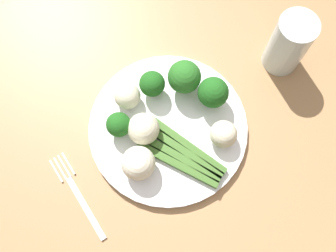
{
  "coord_description": "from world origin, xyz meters",
  "views": [
    {
      "loc": [
        -0.07,
        -0.14,
        1.41
      ],
      "look_at": [
        0.04,
        0.03,
        0.77
      ],
      "focal_mm": 41.83,
      "sensor_mm": 36.0,
      "label": 1
    }
  ],
  "objects_px": {
    "dining_table": "(160,169)",
    "fork": "(79,195)",
    "broccoli_near_center": "(213,93)",
    "cauliflower_near_fork": "(146,127)",
    "cauliflower_back": "(127,96)",
    "plate": "(168,128)",
    "water_glass": "(289,44)",
    "broccoli_front_left": "(152,84)",
    "cauliflower_right": "(223,134)",
    "broccoli_back_right": "(184,77)",
    "asparagus_bundle": "(183,155)",
    "cauliflower_front": "(138,162)",
    "broccoli_left": "(119,125)"
  },
  "relations": [
    {
      "from": "dining_table",
      "to": "fork",
      "type": "xyz_separation_m",
      "value": [
        -0.15,
        0.02,
        0.11
      ]
    },
    {
      "from": "broccoli_near_center",
      "to": "cauliflower_near_fork",
      "type": "bearing_deg",
      "value": 173.72
    },
    {
      "from": "broccoli_near_center",
      "to": "cauliflower_back",
      "type": "relative_size",
      "value": 1.41
    },
    {
      "from": "plate",
      "to": "cauliflower_near_fork",
      "type": "height_order",
      "value": "cauliflower_near_fork"
    },
    {
      "from": "water_glass",
      "to": "cauliflower_near_fork",
      "type": "bearing_deg",
      "value": 177.16
    },
    {
      "from": "broccoli_front_left",
      "to": "fork",
      "type": "height_order",
      "value": "broccoli_front_left"
    },
    {
      "from": "plate",
      "to": "cauliflower_back",
      "type": "relative_size",
      "value": 6.01
    },
    {
      "from": "plate",
      "to": "fork",
      "type": "height_order",
      "value": "plate"
    },
    {
      "from": "broccoli_front_left",
      "to": "cauliflower_right",
      "type": "distance_m",
      "value": 0.15
    },
    {
      "from": "broccoli_back_right",
      "to": "broccoli_front_left",
      "type": "height_order",
      "value": "broccoli_back_right"
    },
    {
      "from": "asparagus_bundle",
      "to": "broccoli_near_center",
      "type": "relative_size",
      "value": 2.41
    },
    {
      "from": "broccoli_near_center",
      "to": "cauliflower_front",
      "type": "height_order",
      "value": "broccoli_near_center"
    },
    {
      "from": "plate",
      "to": "cauliflower_right",
      "type": "height_order",
      "value": "cauliflower_right"
    },
    {
      "from": "cauliflower_back",
      "to": "cauliflower_near_fork",
      "type": "distance_m",
      "value": 0.07
    },
    {
      "from": "cauliflower_near_fork",
      "to": "cauliflower_front",
      "type": "height_order",
      "value": "cauliflower_front"
    },
    {
      "from": "cauliflower_back",
      "to": "fork",
      "type": "distance_m",
      "value": 0.19
    },
    {
      "from": "dining_table",
      "to": "broccoli_back_right",
      "type": "relative_size",
      "value": 17.8
    },
    {
      "from": "broccoli_near_center",
      "to": "cauliflower_near_fork",
      "type": "height_order",
      "value": "broccoli_near_center"
    },
    {
      "from": "cauliflower_back",
      "to": "cauliflower_right",
      "type": "height_order",
      "value": "same"
    },
    {
      "from": "asparagus_bundle",
      "to": "cauliflower_front",
      "type": "xyz_separation_m",
      "value": [
        -0.07,
        0.03,
        0.02
      ]
    },
    {
      "from": "broccoli_back_right",
      "to": "broccoli_front_left",
      "type": "xyz_separation_m",
      "value": [
        -0.05,
        0.02,
        -0.01
      ]
    },
    {
      "from": "asparagus_bundle",
      "to": "dining_table",
      "type": "bearing_deg",
      "value": 29.12
    },
    {
      "from": "asparagus_bundle",
      "to": "cauliflower_back",
      "type": "height_order",
      "value": "cauliflower_back"
    },
    {
      "from": "broccoli_near_center",
      "to": "water_glass",
      "type": "relative_size",
      "value": 0.54
    },
    {
      "from": "cauliflower_near_fork",
      "to": "cauliflower_front",
      "type": "relative_size",
      "value": 0.96
    },
    {
      "from": "plate",
      "to": "water_glass",
      "type": "xyz_separation_m",
      "value": [
        0.25,
        -0.0,
        0.05
      ]
    },
    {
      "from": "asparagus_bundle",
      "to": "fork",
      "type": "distance_m",
      "value": 0.19
    },
    {
      "from": "fork",
      "to": "water_glass",
      "type": "bearing_deg",
      "value": -88.05
    },
    {
      "from": "plate",
      "to": "broccoli_near_center",
      "type": "xyz_separation_m",
      "value": [
        0.09,
        -0.0,
        0.04
      ]
    },
    {
      "from": "broccoli_left",
      "to": "cauliflower_front",
      "type": "relative_size",
      "value": 0.91
    },
    {
      "from": "plate",
      "to": "cauliflower_near_fork",
      "type": "distance_m",
      "value": 0.05
    },
    {
      "from": "cauliflower_near_fork",
      "to": "asparagus_bundle",
      "type": "bearing_deg",
      "value": -67.81
    },
    {
      "from": "broccoli_back_right",
      "to": "cauliflower_near_fork",
      "type": "bearing_deg",
      "value": -160.74
    },
    {
      "from": "broccoli_front_left",
      "to": "cauliflower_front",
      "type": "distance_m",
      "value": 0.14
    },
    {
      "from": "plate",
      "to": "cauliflower_back",
      "type": "xyz_separation_m",
      "value": [
        -0.03,
        0.08,
        0.03
      ]
    },
    {
      "from": "asparagus_bundle",
      "to": "cauliflower_front",
      "type": "bearing_deg",
      "value": 45.73
    },
    {
      "from": "cauliflower_front",
      "to": "broccoli_near_center",
      "type": "bearing_deg",
      "value": 9.77
    },
    {
      "from": "plate",
      "to": "cauliflower_right",
      "type": "relative_size",
      "value": 5.93
    },
    {
      "from": "broccoli_back_right",
      "to": "cauliflower_right",
      "type": "height_order",
      "value": "broccoli_back_right"
    },
    {
      "from": "fork",
      "to": "cauliflower_near_fork",
      "type": "bearing_deg",
      "value": -79.84
    },
    {
      "from": "cauliflower_near_fork",
      "to": "broccoli_left",
      "type": "bearing_deg",
      "value": 141.48
    },
    {
      "from": "dining_table",
      "to": "fork",
      "type": "distance_m",
      "value": 0.19
    },
    {
      "from": "dining_table",
      "to": "cauliflower_front",
      "type": "xyz_separation_m",
      "value": [
        -0.04,
        0.0,
        0.15
      ]
    },
    {
      "from": "dining_table",
      "to": "cauliflower_front",
      "type": "bearing_deg",
      "value": 177.18
    },
    {
      "from": "asparagus_bundle",
      "to": "broccoli_near_center",
      "type": "distance_m",
      "value": 0.12
    },
    {
      "from": "asparagus_bundle",
      "to": "fork",
      "type": "relative_size",
      "value": 0.95
    },
    {
      "from": "dining_table",
      "to": "broccoli_near_center",
      "type": "bearing_deg",
      "value": 13.34
    },
    {
      "from": "broccoli_left",
      "to": "fork",
      "type": "bearing_deg",
      "value": -155.15
    },
    {
      "from": "cauliflower_right",
      "to": "water_glass",
      "type": "xyz_separation_m",
      "value": [
        0.18,
        0.07,
        0.02
      ]
    },
    {
      "from": "cauliflower_back",
      "to": "broccoli_near_center",
      "type": "bearing_deg",
      "value": -33.47
    }
  ]
}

